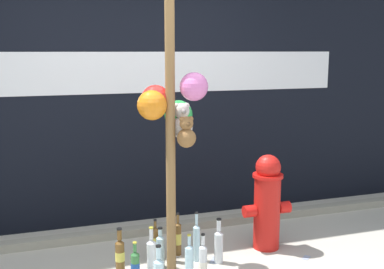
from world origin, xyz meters
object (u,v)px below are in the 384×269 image
(bottle_9, at_px, (120,255))
(fire_hydrant, at_px, (267,201))
(bottle_7, at_px, (160,250))
(bottle_10, at_px, (189,258))
(bottle_8, at_px, (178,238))
(bottle_0, at_px, (203,262))
(bottle_4, at_px, (197,241))
(bottle_3, at_px, (152,255))
(bottle_5, at_px, (219,245))
(bottle_6, at_px, (135,264))
(memorial_post, at_px, (172,79))
(bottle_1, at_px, (155,241))
(bottle_11, at_px, (173,249))

(bottle_9, bearing_deg, fire_hydrant, 4.24)
(fire_hydrant, height_order, bottle_7, fire_hydrant)
(bottle_10, bearing_deg, bottle_8, 86.91)
(bottle_0, relative_size, bottle_4, 0.88)
(bottle_0, xyz_separation_m, bottle_7, (-0.26, 0.32, 0.00))
(bottle_9, bearing_deg, bottle_3, -17.00)
(bottle_3, bearing_deg, bottle_4, 14.83)
(bottle_5, distance_m, bottle_6, 0.73)
(bottle_5, height_order, bottle_6, bottle_5)
(bottle_8, bearing_deg, memorial_post, -115.72)
(bottle_6, bearing_deg, bottle_1, 54.41)
(bottle_8, bearing_deg, bottle_0, -84.23)
(bottle_3, xyz_separation_m, bottle_11, (0.22, 0.15, -0.04))
(bottle_8, bearing_deg, bottle_10, -93.09)
(bottle_0, xyz_separation_m, bottle_3, (-0.36, 0.24, 0.01))
(bottle_7, xyz_separation_m, bottle_8, (0.21, 0.19, 0.01))
(fire_hydrant, relative_size, bottle_7, 2.49)
(bottle_0, xyz_separation_m, bottle_9, (-0.60, 0.31, 0.01))
(bottle_10, distance_m, bottle_11, 0.27)
(bottle_3, distance_m, bottle_4, 0.44)
(bottle_6, height_order, bottle_11, bottle_6)
(bottle_7, distance_m, bottle_9, 0.34)
(bottle_4, xyz_separation_m, bottle_10, (-0.14, -0.22, -0.04))
(bottle_0, distance_m, bottle_3, 0.43)
(bottle_7, bearing_deg, bottle_4, 4.54)
(fire_hydrant, bearing_deg, memorial_post, -171.41)
(bottle_10, bearing_deg, bottle_7, 133.89)
(bottle_7, height_order, bottle_8, bottle_8)
(bottle_3, xyz_separation_m, bottle_8, (0.30, 0.28, 0.00))
(bottle_3, distance_m, bottle_6, 0.15)
(bottle_0, height_order, bottle_6, bottle_0)
(bottle_0, bearing_deg, bottle_5, 47.60)
(bottle_10, xyz_separation_m, bottle_11, (-0.06, 0.26, -0.02))
(memorial_post, relative_size, fire_hydrant, 3.39)
(fire_hydrant, relative_size, bottle_3, 2.20)
(fire_hydrant, relative_size, bottle_5, 2.21)
(fire_hydrant, bearing_deg, bottle_0, -151.60)
(bottle_10, bearing_deg, memorial_post, 123.42)
(bottle_0, height_order, bottle_4, bottle_4)
(memorial_post, distance_m, bottle_5, 1.46)
(memorial_post, relative_size, bottle_1, 8.75)
(fire_hydrant, xyz_separation_m, bottle_5, (-0.53, -0.16, -0.28))
(fire_hydrant, distance_m, bottle_5, 0.62)
(bottle_1, bearing_deg, bottle_3, -109.11)
(bottle_6, bearing_deg, bottle_5, 4.47)
(bottle_8, bearing_deg, bottle_4, -54.54)
(memorial_post, xyz_separation_m, bottle_0, (0.17, -0.27, -1.42))
(bottle_0, bearing_deg, bottle_9, 152.61)
(bottle_8, distance_m, bottle_11, 0.16)
(bottle_1, distance_m, bottle_10, 0.45)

